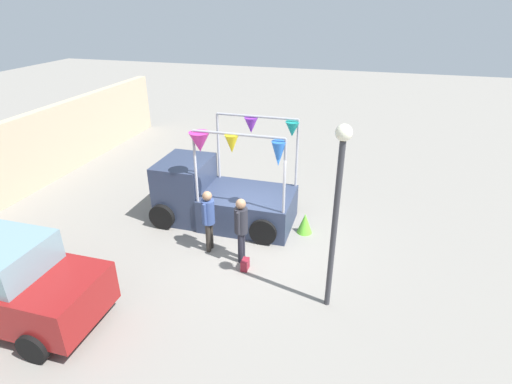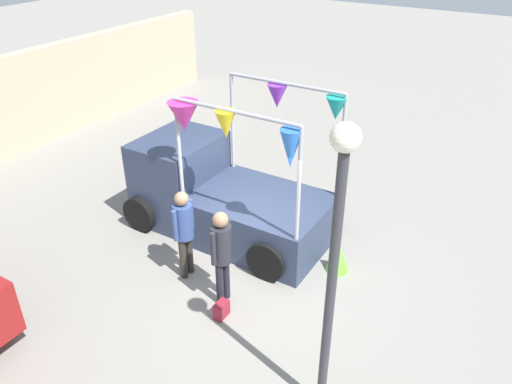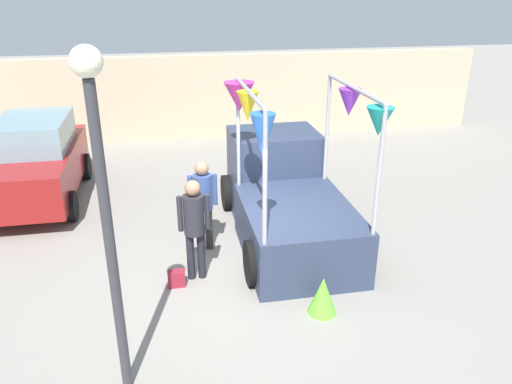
# 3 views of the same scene
# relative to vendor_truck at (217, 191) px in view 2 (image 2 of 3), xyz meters

# --- Properties ---
(ground_plane) EXTENTS (60.00, 60.00, 0.00)m
(ground_plane) POSITION_rel_vendor_truck_xyz_m (-0.85, -1.26, -0.85)
(ground_plane) COLOR gray
(vendor_truck) EXTENTS (2.35, 4.03, 3.08)m
(vendor_truck) POSITION_rel_vendor_truck_xyz_m (0.00, 0.00, 0.00)
(vendor_truck) COLOR #2D3851
(vendor_truck) RESTS_ON ground
(person_customer) EXTENTS (0.53, 0.34, 1.77)m
(person_customer) POSITION_rel_vendor_truck_xyz_m (-1.84, -1.40, 0.23)
(person_customer) COLOR black
(person_customer) RESTS_ON ground
(person_vendor) EXTENTS (0.53, 0.34, 1.73)m
(person_vendor) POSITION_rel_vendor_truck_xyz_m (-1.61, -0.43, 0.21)
(person_vendor) COLOR #2D2823
(person_vendor) RESTS_ON ground
(handbag) EXTENTS (0.28, 0.16, 0.28)m
(handbag) POSITION_rel_vendor_truck_xyz_m (-2.19, -1.60, -0.71)
(handbag) COLOR maroon
(handbag) RESTS_ON ground
(street_lamp) EXTENTS (0.32, 0.32, 4.11)m
(street_lamp) POSITION_rel_vendor_truck_xyz_m (-2.89, -3.72, 1.82)
(street_lamp) COLOR #333338
(street_lamp) RESTS_ON ground
(folded_kite_bundle_lime) EXTENTS (0.52, 0.52, 0.60)m
(folded_kite_bundle_lime) POSITION_rel_vendor_truck_xyz_m (-0.06, -2.74, -0.55)
(folded_kite_bundle_lime) COLOR #66CC33
(folded_kite_bundle_lime) RESTS_ON ground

